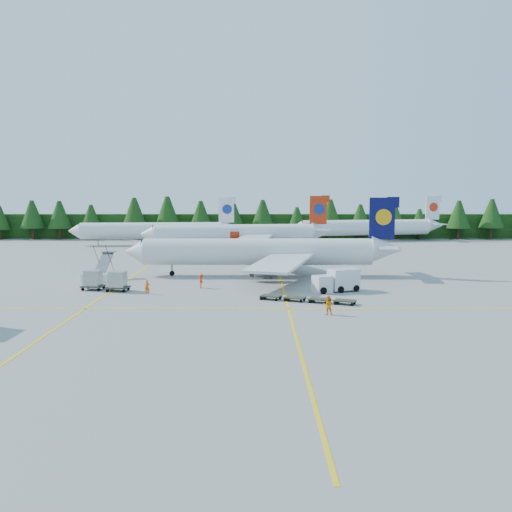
{
  "coord_description": "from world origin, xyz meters",
  "views": [
    {
      "loc": [
        2.87,
        -60.96,
        11.35
      ],
      "look_at": [
        2.8,
        9.52,
        3.5
      ],
      "focal_mm": 40.0,
      "sensor_mm": 36.0,
      "label": 1
    }
  ],
  "objects_px": {
    "airliner_navy": "(253,252)",
    "service_truck": "(336,281)",
    "airliner_red": "(231,234)",
    "airstairs": "(99,275)"
  },
  "relations": [
    {
      "from": "airstairs",
      "to": "service_truck",
      "type": "height_order",
      "value": "airstairs"
    },
    {
      "from": "airliner_red",
      "to": "service_truck",
      "type": "height_order",
      "value": "airliner_red"
    },
    {
      "from": "airliner_red",
      "to": "airstairs",
      "type": "bearing_deg",
      "value": -117.92
    },
    {
      "from": "airliner_navy",
      "to": "service_truck",
      "type": "relative_size",
      "value": 6.46
    },
    {
      "from": "airliner_navy",
      "to": "airstairs",
      "type": "height_order",
      "value": "airliner_navy"
    },
    {
      "from": "airliner_navy",
      "to": "airliner_red",
      "type": "relative_size",
      "value": 1.0
    },
    {
      "from": "airstairs",
      "to": "service_truck",
      "type": "bearing_deg",
      "value": -7.49
    },
    {
      "from": "airliner_navy",
      "to": "airliner_red",
      "type": "height_order",
      "value": "airliner_red"
    },
    {
      "from": "airliner_red",
      "to": "airstairs",
      "type": "relative_size",
      "value": 6.49
    },
    {
      "from": "airliner_navy",
      "to": "airstairs",
      "type": "xyz_separation_m",
      "value": [
        -19.87,
        -4.86,
        -2.44
      ]
    }
  ]
}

